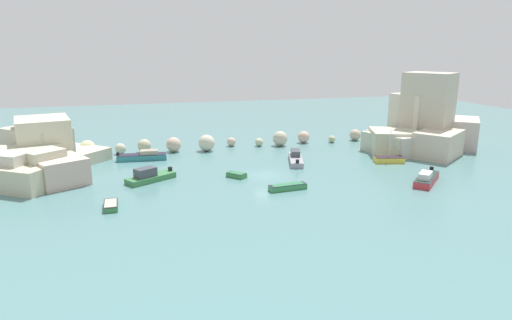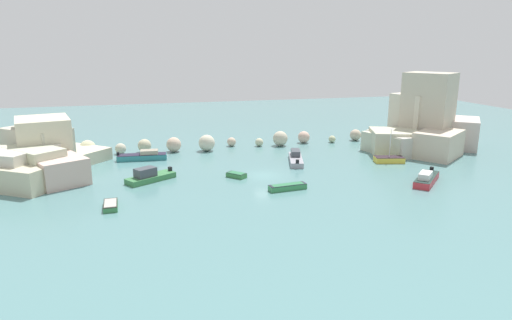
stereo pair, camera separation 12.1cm
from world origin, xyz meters
The scene contains 12 objects.
cove_water centered at (0.00, 0.00, 0.00)m, with size 160.00×160.00×0.00m, color slate.
cliff_headland_left centered at (-28.33, 7.27, 2.24)m, with size 18.67×21.37×6.99m.
cliff_headland_right centered at (27.92, 7.81, 3.61)m, with size 21.50×15.87×12.11m.
rock_breakwater centered at (-3.45, 16.79, 1.10)m, with size 46.41×4.40×2.56m.
moored_boat_0 centered at (6.21, 5.57, 0.55)m, with size 3.64×7.18×1.54m.
moored_boat_1 centered at (-14.79, 12.41, 0.55)m, with size 7.10×2.37×1.42m.
moored_boat_2 centered at (18.95, 1.94, 0.43)m, with size 4.36×2.70×4.76m.
moored_boat_3 centered at (-14.29, 1.31, 0.62)m, with size 6.29×5.02×1.76m.
moored_boat_4 centered at (17.92, -8.12, 0.56)m, with size 5.97×5.90×1.55m.
moored_boat_5 centered at (-3.65, 0.14, 0.32)m, with size 2.53×2.64×0.61m.
moored_boat_6 centered at (-18.41, -7.32, 0.30)m, with size 1.47×3.16×0.58m.
moored_boat_7 centered at (0.95, -6.29, 0.35)m, with size 4.54×1.63×0.68m.
Camera 2 is at (-15.06, -52.50, 15.92)m, focal length 31.29 mm.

